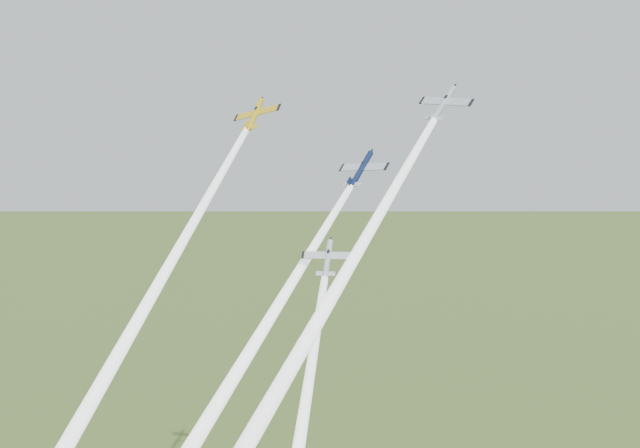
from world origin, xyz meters
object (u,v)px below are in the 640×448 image
at_px(plane_navy, 361,169).
at_px(plane_silver_low, 328,258).
at_px(plane_yellow, 255,114).
at_px(plane_silver_right, 444,103).

bearing_deg(plane_navy, plane_silver_low, -71.24).
distance_m(plane_yellow, plane_navy, 18.94).
bearing_deg(plane_silver_right, plane_navy, -176.32).
relative_size(plane_navy, plane_silver_low, 1.19).
bearing_deg(plane_yellow, plane_navy, 6.42).
relative_size(plane_yellow, plane_silver_low, 1.16).
bearing_deg(plane_silver_right, plane_silver_low, -123.51).
height_order(plane_yellow, plane_silver_low, plane_yellow).
bearing_deg(plane_silver_low, plane_yellow, 130.12).
distance_m(plane_silver_right, plane_silver_low, 25.81).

